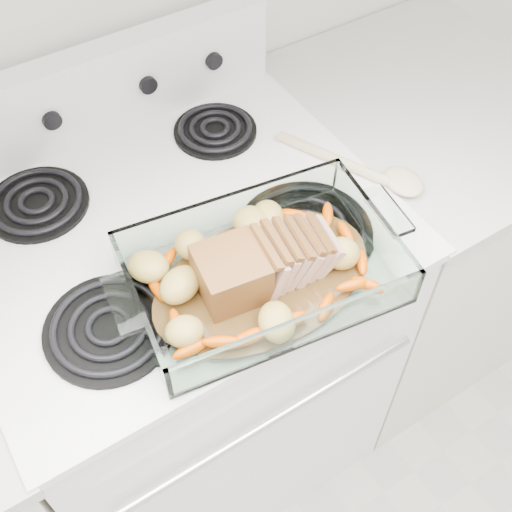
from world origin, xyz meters
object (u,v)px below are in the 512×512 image
counter_right (403,235)px  pork_roast (255,268)px  electric_range (189,345)px  baking_dish (263,274)px

counter_right → pork_roast: bearing=-160.7°
electric_range → counter_right: electric_range is taller
counter_right → pork_roast: pork_roast is taller
pork_roast → counter_right: bearing=20.1°
electric_range → pork_roast: (0.05, -0.22, 0.51)m
electric_range → counter_right: bearing=-0.1°
counter_right → pork_roast: (-0.62, -0.22, 0.53)m
baking_dish → counter_right: bearing=28.0°
electric_range → pork_roast: electric_range is taller
counter_right → baking_dish: bearing=-160.3°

